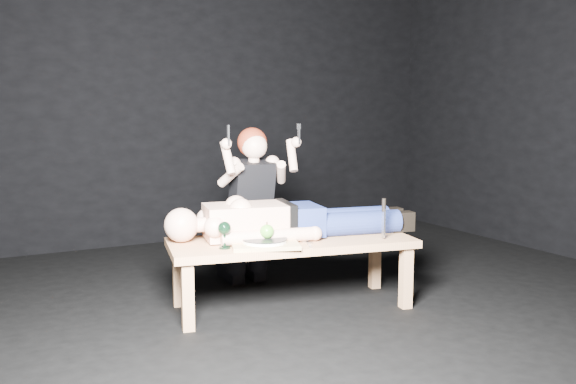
# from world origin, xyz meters

# --- Properties ---
(ground) EXTENTS (5.00, 5.00, 0.00)m
(ground) POSITION_xyz_m (0.00, 0.00, 0.00)
(ground) COLOR black
(ground) RESTS_ON ground
(back_wall) EXTENTS (5.00, 0.00, 5.00)m
(back_wall) POSITION_xyz_m (0.00, 2.50, 1.50)
(back_wall) COLOR black
(back_wall) RESTS_ON ground
(table) EXTENTS (1.64, 0.86, 0.45)m
(table) POSITION_xyz_m (-0.28, 0.17, 0.23)
(table) COLOR tan
(table) RESTS_ON ground
(lying_man) EXTENTS (1.68, 0.78, 0.27)m
(lying_man) POSITION_xyz_m (-0.22, 0.26, 0.59)
(lying_man) COLOR #E0AB90
(lying_man) RESTS_ON table
(kneeling_woman) EXTENTS (0.65, 0.73, 1.19)m
(kneeling_woman) POSITION_xyz_m (-0.31, 0.80, 0.59)
(kneeling_woman) COLOR black
(kneeling_woman) RESTS_ON ground
(serving_tray) EXTENTS (0.47, 0.40, 0.02)m
(serving_tray) POSITION_xyz_m (-0.53, 0.06, 0.46)
(serving_tray) COLOR tan
(serving_tray) RESTS_ON table
(plate) EXTENTS (0.34, 0.34, 0.02)m
(plate) POSITION_xyz_m (-0.53, 0.06, 0.48)
(plate) COLOR white
(plate) RESTS_ON serving_tray
(apple) EXTENTS (0.09, 0.09, 0.09)m
(apple) POSITION_xyz_m (-0.51, 0.07, 0.54)
(apple) COLOR #368B24
(apple) RESTS_ON plate
(goblet) EXTENTS (0.09, 0.09, 0.16)m
(goblet) POSITION_xyz_m (-0.76, 0.12, 0.53)
(goblet) COLOR black
(goblet) RESTS_ON table
(fork_flat) EXTENTS (0.02, 0.17, 0.01)m
(fork_flat) POSITION_xyz_m (-0.65, 0.04, 0.45)
(fork_flat) COLOR #B2B2B7
(fork_flat) RESTS_ON table
(knife_flat) EXTENTS (0.07, 0.16, 0.01)m
(knife_flat) POSITION_xyz_m (-0.26, -0.02, 0.45)
(knife_flat) COLOR #B2B2B7
(knife_flat) RESTS_ON table
(spoon_flat) EXTENTS (0.10, 0.15, 0.01)m
(spoon_flat) POSITION_xyz_m (-0.27, 0.07, 0.45)
(spoon_flat) COLOR #B2B2B7
(spoon_flat) RESTS_ON table
(carving_knife) EXTENTS (0.04, 0.04, 0.26)m
(carving_knife) POSITION_xyz_m (0.24, -0.09, 0.58)
(carving_knife) COLOR #B2B2B7
(carving_knife) RESTS_ON table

